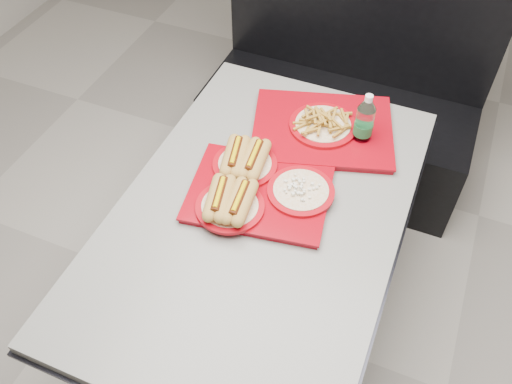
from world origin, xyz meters
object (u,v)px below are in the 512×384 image
at_px(booth_bench, 342,98).
at_px(water_bottle, 364,123).
at_px(tray_far, 323,127).
at_px(tray_near, 254,186).
at_px(diner_table, 260,240).

distance_m(booth_bench, water_bottle, 0.82).
bearing_deg(tray_far, tray_near, -107.29).
bearing_deg(diner_table, tray_near, 128.09).
relative_size(diner_table, water_bottle, 6.54).
bearing_deg(water_bottle, diner_table, -116.58).
distance_m(tray_far, water_bottle, 0.16).
bearing_deg(diner_table, tray_far, 80.62).
bearing_deg(tray_far, diner_table, -99.38).
xyz_separation_m(diner_table, tray_near, (-0.05, 0.06, 0.20)).
relative_size(tray_near, tray_far, 0.84).
bearing_deg(tray_near, tray_far, 72.71).
height_order(diner_table, tray_near, tray_near).
relative_size(diner_table, tray_far, 2.35).
bearing_deg(tray_near, diner_table, -51.91).
height_order(diner_table, water_bottle, water_bottle).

